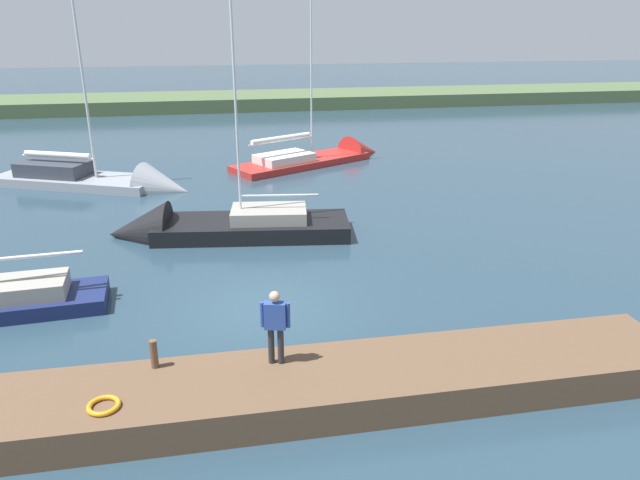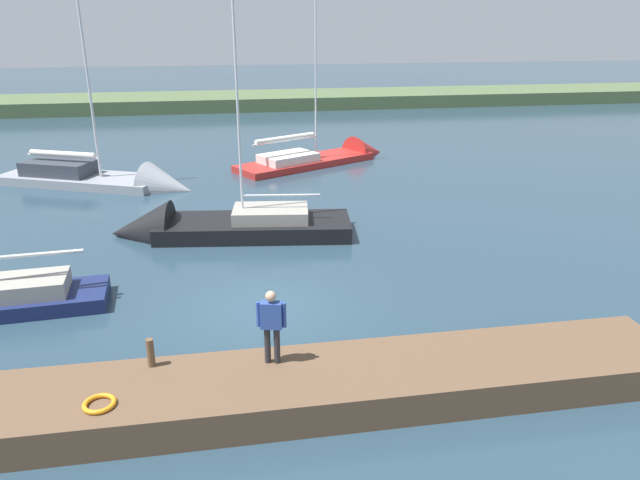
% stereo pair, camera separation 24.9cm
% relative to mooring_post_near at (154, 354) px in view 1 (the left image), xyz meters
% --- Properties ---
extents(ground_plane, '(200.00, 200.00, 0.00)m').
position_rel_mooring_post_near_xyz_m(ground_plane, '(-2.76, -3.91, -1.11)').
color(ground_plane, '#263D4C').
extents(far_shoreline, '(180.00, 8.00, 2.40)m').
position_rel_mooring_post_near_xyz_m(far_shoreline, '(-2.76, -47.09, -1.11)').
color(far_shoreline, '#4C603D').
rests_on(far_shoreline, ground_plane).
extents(dock_pier, '(18.38, 2.41, 0.78)m').
position_rel_mooring_post_near_xyz_m(dock_pier, '(-2.76, 0.84, -0.72)').
color(dock_pier, brown).
rests_on(dock_pier, ground_plane).
extents(mooring_post_near, '(0.17, 0.17, 0.67)m').
position_rel_mooring_post_near_xyz_m(mooring_post_near, '(0.00, 0.00, 0.00)').
color(mooring_post_near, brown).
rests_on(mooring_post_near, dock_pier).
extents(life_ring_buoy, '(0.66, 0.66, 0.10)m').
position_rel_mooring_post_near_xyz_m(life_ring_buoy, '(0.89, 1.33, -0.28)').
color(life_ring_buoy, orange).
rests_on(life_ring_buoy, dock_pier).
extents(sailboat_outer_mooring, '(9.56, 3.71, 10.50)m').
position_rel_mooring_post_near_xyz_m(sailboat_outer_mooring, '(-1.15, -10.54, -0.91)').
color(sailboat_outer_mooring, black).
rests_on(sailboat_outer_mooring, ground_plane).
extents(sailboat_inner_slip, '(10.18, 7.08, 10.23)m').
position_rel_mooring_post_near_xyz_m(sailboat_inner_slip, '(-8.33, -22.64, -1.01)').
color(sailboat_inner_slip, '#B22823').
rests_on(sailboat_inner_slip, ground_plane).
extents(sailboat_near_dock, '(10.60, 6.60, 10.67)m').
position_rel_mooring_post_near_xyz_m(sailboat_near_dock, '(3.65, -18.83, -0.98)').
color(sailboat_near_dock, gray).
rests_on(sailboat_near_dock, ground_plane).
extents(person_on_dock, '(0.65, 0.32, 1.76)m').
position_rel_mooring_post_near_xyz_m(person_on_dock, '(-2.66, 0.30, 0.69)').
color(person_on_dock, '#28282D').
rests_on(person_on_dock, dock_pier).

